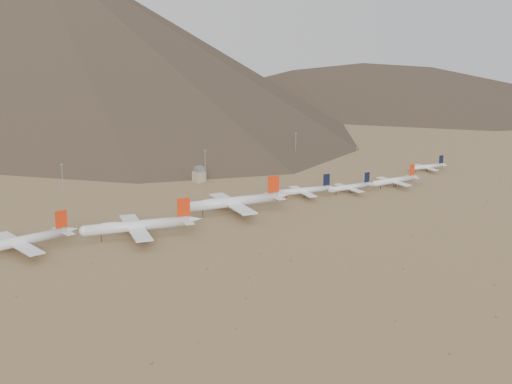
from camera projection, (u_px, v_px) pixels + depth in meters
ground at (262, 224)px, 435.08m from camera, size 3000.00×3000.00×0.00m
widebody_west at (20, 241)px, 381.31m from camera, size 64.42×49.73×19.14m
widebody_centre at (138, 226)px, 407.21m from camera, size 69.27×54.91×21.19m
widebody_east at (234, 202)px, 458.21m from camera, size 73.13×57.31×21.97m
narrowbody_a at (305, 190)px, 498.45m from camera, size 45.51×33.58×15.33m
narrowbody_b at (351, 187)px, 511.10m from camera, size 40.80×29.54×13.49m
narrowbody_c at (395, 180)px, 529.23m from camera, size 45.69×32.93×15.08m
narrowbody_d at (428, 167)px, 581.46m from camera, size 36.77×27.02×12.32m
control_tower at (199, 175)px, 544.60m from camera, size 8.00×8.00×12.00m
mast_west at (63, 180)px, 487.85m from camera, size 2.00×0.60×25.70m
mast_centre at (205, 165)px, 537.64m from camera, size 2.00×0.60×25.70m
mast_east at (296, 146)px, 614.94m from camera, size 2.00×0.60×25.70m
mast_far_east at (357, 141)px, 639.68m from camera, size 2.00×0.60×25.70m
desert_scrub at (412, 263)px, 366.23m from camera, size 384.39×176.11×0.92m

